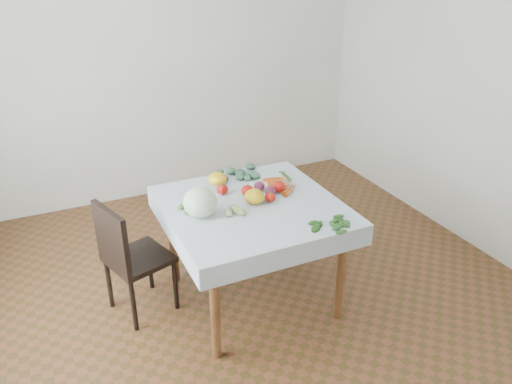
% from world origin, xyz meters
% --- Properties ---
extents(ground, '(4.00, 4.00, 0.00)m').
position_xyz_m(ground, '(0.00, 0.00, 0.00)').
color(ground, brown).
extents(back_wall, '(4.00, 0.04, 2.70)m').
position_xyz_m(back_wall, '(0.00, 2.00, 1.35)').
color(back_wall, white).
rests_on(back_wall, ground).
extents(table, '(1.00, 1.00, 0.75)m').
position_xyz_m(table, '(0.00, 0.00, 0.65)').
color(table, brown).
rests_on(table, ground).
extents(tablecloth, '(1.12, 1.12, 0.01)m').
position_xyz_m(tablecloth, '(0.00, 0.00, 0.75)').
color(tablecloth, silver).
rests_on(tablecloth, table).
extents(chair, '(0.48, 0.48, 0.84)m').
position_xyz_m(chair, '(-0.81, 0.19, 0.48)').
color(chair, black).
rests_on(chair, ground).
extents(cabbage, '(0.27, 0.27, 0.19)m').
position_xyz_m(cabbage, '(-0.36, -0.01, 0.85)').
color(cabbage, silver).
rests_on(cabbage, tablecloth).
extents(tomato_a, '(0.09, 0.09, 0.07)m').
position_xyz_m(tomato_a, '(-0.12, 0.23, 0.79)').
color(tomato_a, '#B4140C').
rests_on(tomato_a, tablecloth).
extents(tomato_b, '(0.12, 0.12, 0.08)m').
position_xyz_m(tomato_b, '(0.03, 0.13, 0.79)').
color(tomato_b, '#B4140C').
rests_on(tomato_b, tablecloth).
extents(tomato_c, '(0.08, 0.08, 0.06)m').
position_xyz_m(tomato_c, '(0.13, -0.01, 0.79)').
color(tomato_c, '#B4140C').
rests_on(tomato_c, tablecloth).
extents(tomato_d, '(0.09, 0.09, 0.08)m').
position_xyz_m(tomato_d, '(0.25, 0.10, 0.79)').
color(tomato_d, '#B4140C').
rests_on(tomato_d, tablecloth).
extents(heirloom_back, '(0.16, 0.16, 0.09)m').
position_xyz_m(heirloom_back, '(-0.09, 0.38, 0.80)').
color(heirloom_back, yellow).
rests_on(heirloom_back, tablecloth).
extents(heirloom_front, '(0.18, 0.18, 0.10)m').
position_xyz_m(heirloom_front, '(0.02, 0.01, 0.80)').
color(heirloom_front, yellow).
rests_on(heirloom_front, tablecloth).
extents(onion_a, '(0.09, 0.09, 0.07)m').
position_xyz_m(onion_a, '(0.13, 0.17, 0.79)').
color(onion_a, '#551834').
rests_on(onion_a, tablecloth).
extents(onion_b, '(0.10, 0.10, 0.07)m').
position_xyz_m(onion_b, '(0.17, 0.07, 0.79)').
color(onion_b, '#551834').
rests_on(onion_b, tablecloth).
extents(tomatillo_cluster, '(0.11, 0.12, 0.04)m').
position_xyz_m(tomatillo_cluster, '(-0.16, -0.05, 0.78)').
color(tomatillo_cluster, '#B7D57B').
rests_on(tomatillo_cluster, tablecloth).
extents(carrot_bunch, '(0.18, 0.32, 0.03)m').
position_xyz_m(carrot_bunch, '(0.32, 0.17, 0.77)').
color(carrot_bunch, orange).
rests_on(carrot_bunch, tablecloth).
extents(kale_bunch, '(0.30, 0.29, 0.04)m').
position_xyz_m(kale_bunch, '(0.10, 0.43, 0.78)').
color(kale_bunch, '#3C624A').
rests_on(kale_bunch, tablecloth).
extents(basil_bunch, '(0.29, 0.24, 0.01)m').
position_xyz_m(basil_bunch, '(0.30, -0.48, 0.76)').
color(basil_bunch, '#1D581B').
rests_on(basil_bunch, tablecloth).
extents(dill_bunch, '(0.22, 0.19, 0.02)m').
position_xyz_m(dill_bunch, '(-0.36, 0.10, 0.77)').
color(dill_bunch, '#507736').
rests_on(dill_bunch, tablecloth).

